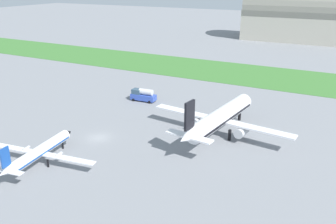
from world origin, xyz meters
TOP-DOWN VIEW (x-y plane):
  - ground_plane at (0.00, 0.00)m, footprint 600.00×600.00m
  - grass_taxiway_strip at (0.00, 62.36)m, footprint 360.00×28.00m
  - airplane_midfield_jet at (20.76, 12.27)m, footprint 29.84×29.34m
  - airplane_foreground_turboprop at (-2.04, -12.84)m, footprint 20.99×18.02m
  - fuel_truck_near_gate at (-3.93, 23.46)m, footprint 6.64×2.99m
  - hangar_distant at (18.90, 140.40)m, footprint 59.46×25.88m

SIDE VIEW (x-z plane):
  - ground_plane at x=0.00m, z-range 0.00..0.00m
  - grass_taxiway_strip at x=0.00m, z-range 0.00..0.08m
  - fuel_truck_near_gate at x=-3.93m, z-range -0.06..3.23m
  - airplane_foreground_turboprop at x=-2.04m, z-range -0.84..5.45m
  - airplane_midfield_jet at x=20.76m, z-range -1.47..9.07m
  - hangar_distant at x=18.90m, z-range -1.25..28.97m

